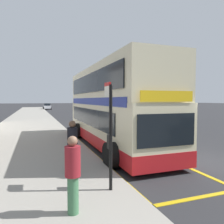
# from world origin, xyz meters

# --- Properties ---
(ground_plane) EXTENTS (260.00, 260.00, 0.00)m
(ground_plane) POSITION_xyz_m (0.00, 32.00, 0.00)
(ground_plane) COLOR #28282B
(pavement_near) EXTENTS (6.00, 76.00, 0.14)m
(pavement_near) POSITION_xyz_m (-7.00, 32.00, 0.07)
(pavement_near) COLOR gray
(pavement_near) RESTS_ON ground
(double_decker_bus) EXTENTS (3.23, 11.05, 4.40)m
(double_decker_bus) POSITION_xyz_m (-2.46, 4.71, 2.06)
(double_decker_bus) COLOR beige
(double_decker_bus) RESTS_ON ground
(bus_bay_markings) EXTENTS (3.03, 13.78, 0.01)m
(bus_bay_markings) POSITION_xyz_m (-2.48, 4.44, 0.01)
(bus_bay_markings) COLOR gold
(bus_bay_markings) RESTS_ON ground
(bus_stop_sign) EXTENTS (0.09, 0.51, 2.94)m
(bus_stop_sign) POSITION_xyz_m (-4.64, -1.32, 1.84)
(bus_stop_sign) COLOR black
(bus_stop_sign) RESTS_ON pavement_near
(parked_car_white_across) EXTENTS (2.09, 4.20, 1.62)m
(parked_car_white_across) POSITION_xyz_m (-3.19, 53.96, 0.80)
(parked_car_white_across) COLOR silver
(parked_car_white_across) RESTS_ON ground
(parked_car_teal_behind) EXTENTS (2.09, 4.20, 1.62)m
(parked_car_teal_behind) POSITION_xyz_m (4.73, 21.25, 0.80)
(parked_car_teal_behind) COLOR #196066
(parked_car_teal_behind) RESTS_ON ground
(pedestrian_waiting_near_sign) EXTENTS (0.34, 0.34, 1.70)m
(pedestrian_waiting_near_sign) POSITION_xyz_m (-5.82, -2.29, 1.06)
(pedestrian_waiting_near_sign) COLOR #3F724C
(pedestrian_waiting_near_sign) RESTS_ON pavement_near
(pedestrian_further_back) EXTENTS (0.34, 0.34, 1.77)m
(pedestrian_further_back) POSITION_xyz_m (-5.39, 0.31, 1.11)
(pedestrian_further_back) COLOR black
(pedestrian_further_back) RESTS_ON pavement_near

